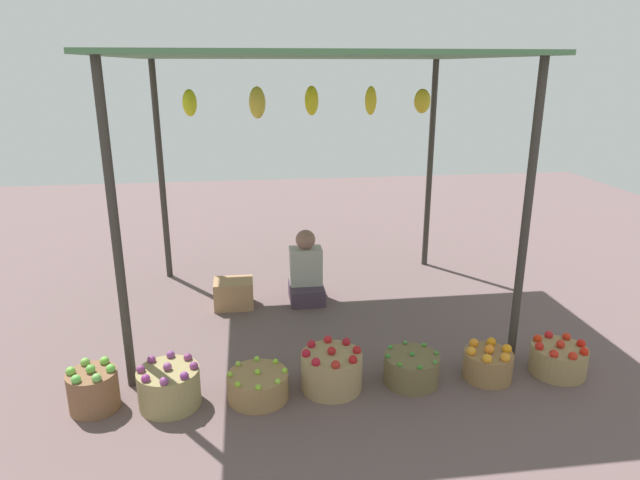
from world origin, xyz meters
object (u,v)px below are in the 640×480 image
basket_green_chilies (411,369)px  basket_red_tomatoes (558,359)px  basket_purple_onions (169,386)px  wooden_crate_near_vendor (234,294)px  basket_limes (258,385)px  basket_oranges (488,364)px  vendor_person (306,274)px  basket_green_apples (93,389)px  basket_red_apples (331,370)px

basket_green_chilies → basket_red_tomatoes: (1.24, -0.02, 0.01)m
basket_purple_onions → wooden_crate_near_vendor: (0.45, 1.73, -0.01)m
basket_limes → basket_red_tomatoes: 2.46m
basket_oranges → basket_purple_onions: bearing=-179.0°
vendor_person → basket_green_apples: 2.52m
basket_limes → basket_red_tomatoes: (2.46, 0.04, 0.02)m
basket_green_apples → basket_limes: size_ratio=0.77×
basket_red_tomatoes → wooden_crate_near_vendor: basket_red_tomatoes is taller
vendor_person → basket_limes: size_ratio=1.68×
wooden_crate_near_vendor → vendor_person: bearing=5.9°
basket_green_apples → basket_limes: 1.20m
basket_limes → basket_green_chilies: 1.22m
basket_limes → vendor_person: bearing=72.6°
basket_green_chilies → basket_oranges: size_ratio=1.13×
basket_green_apples → vendor_person: bearing=45.3°
basket_green_chilies → basket_green_apples: bearing=-179.1°
basket_purple_onions → basket_oranges: basket_purple_onions is taller
wooden_crate_near_vendor → basket_oranges: bearing=-39.4°
basket_purple_onions → basket_green_apples: bearing=177.3°
basket_limes → wooden_crate_near_vendor: size_ratio=1.15×
basket_oranges → wooden_crate_near_vendor: bearing=140.6°
basket_green_apples → basket_red_apples: basket_green_apples is taller
basket_red_apples → basket_oranges: (1.28, -0.02, -0.03)m
basket_purple_onions → basket_limes: (0.65, 0.00, -0.05)m
vendor_person → basket_oranges: (1.29, -1.77, -0.17)m
basket_red_apples → basket_red_tomatoes: size_ratio=1.07×
basket_limes → basket_red_apples: size_ratio=0.97×
vendor_person → basket_oranges: 2.19m
basket_red_apples → basket_green_chilies: bearing=-0.1°
basket_green_apples → basket_red_apples: size_ratio=0.75×
basket_limes → basket_oranges: 1.85m
basket_red_apples → basket_red_tomatoes: (1.88, -0.02, -0.03)m
vendor_person → basket_red_apples: bearing=-89.7°
vendor_person → basket_red_tomatoes: vendor_person is taller
basket_oranges → wooden_crate_near_vendor: size_ratio=0.97×
basket_red_apples → basket_green_apples: bearing=-178.8°
basket_red_tomatoes → basket_limes: bearing=-179.1°
basket_purple_onions → wooden_crate_near_vendor: 1.79m
basket_green_chilies → wooden_crate_near_vendor: (-1.42, 1.67, 0.03)m
basket_purple_onions → basket_green_chilies: basket_purple_onions is taller
basket_limes → basket_oranges: bearing=1.3°
basket_oranges → basket_red_tomatoes: (0.61, -0.00, 0.00)m
basket_limes → basket_green_apples: bearing=178.9°
basket_green_apples → basket_oranges: basket_green_apples is taller
basket_red_apples → basket_green_chilies: 0.65m
basket_green_apples → basket_red_apples: (1.78, 0.04, -0.00)m
basket_green_apples → wooden_crate_near_vendor: (1.00, 1.71, -0.01)m
basket_purple_onions → basket_red_tomatoes: size_ratio=1.02×
vendor_person → basket_red_tomatoes: 2.60m
basket_green_apples → basket_green_chilies: bearing=0.9°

